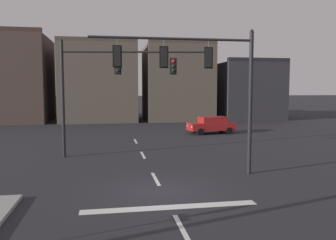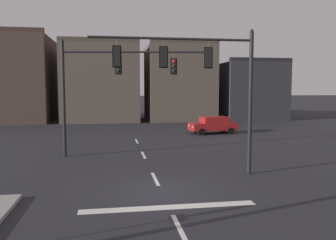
# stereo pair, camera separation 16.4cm
# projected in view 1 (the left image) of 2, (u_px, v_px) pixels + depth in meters

# --- Properties ---
(ground_plane) EXTENTS (400.00, 400.00, 0.00)m
(ground_plane) POSITION_uv_depth(u_px,v_px,m) (162.00, 191.00, 14.40)
(ground_plane) COLOR #232328
(stop_bar_paint) EXTENTS (6.40, 0.50, 0.01)m
(stop_bar_paint) POSITION_uv_depth(u_px,v_px,m) (171.00, 207.00, 12.44)
(stop_bar_paint) COLOR silver
(stop_bar_paint) RESTS_ON ground
(lane_centreline) EXTENTS (0.16, 26.40, 0.01)m
(lane_centreline) POSITION_uv_depth(u_px,v_px,m) (156.00, 179.00, 16.37)
(lane_centreline) COLOR silver
(lane_centreline) RESTS_ON ground
(signal_mast_near_side) EXTENTS (7.86, 0.38, 7.12)m
(signal_mast_near_side) POSITION_uv_depth(u_px,v_px,m) (201.00, 73.00, 16.53)
(signal_mast_near_side) COLOR black
(signal_mast_near_side) RESTS_ON ground
(signal_mast_far_side) EXTENTS (8.88, 1.46, 7.28)m
(signal_mast_far_side) POSITION_uv_depth(u_px,v_px,m) (105.00, 78.00, 21.31)
(signal_mast_far_side) COLOR black
(signal_mast_far_side) RESTS_ON ground
(car_lot_nearside) EXTENTS (4.61, 2.33, 1.61)m
(car_lot_nearside) POSITION_uv_depth(u_px,v_px,m) (212.00, 125.00, 32.91)
(car_lot_nearside) COLOR #A81E1E
(car_lot_nearside) RESTS_ON ground
(building_row) EXTENTS (42.28, 12.34, 11.33)m
(building_row) POSITION_uv_depth(u_px,v_px,m) (112.00, 84.00, 46.96)
(building_row) COLOR #473833
(building_row) RESTS_ON ground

